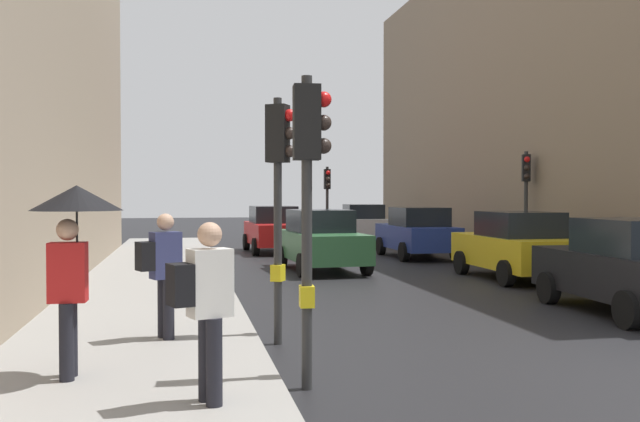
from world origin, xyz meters
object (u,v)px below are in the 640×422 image
object	(u,v)px
traffic_light_near_left	(309,174)
car_dark_suv	(632,267)
traffic_light_near_right	(279,175)
car_yellow_taxi	(516,246)
pedestrian_with_grey_backpack	(163,268)
traffic_light_mid_street	(526,187)
car_blue_van	(417,233)
traffic_light_far_median	(327,192)
pedestrian_with_black_backpack	(206,301)
car_white_compact	(362,223)
car_green_estate	(321,240)
car_red_sedan	(274,229)
pedestrian_with_umbrella	(74,227)

from	to	relation	value
traffic_light_near_left	car_dark_suv	bearing A→B (deg)	28.61
traffic_light_near_right	car_yellow_taxi	size ratio (longest dim) A/B	0.86
car_dark_suv	car_yellow_taxi	world-z (taller)	same
car_yellow_taxi	pedestrian_with_grey_backpack	distance (m)	10.96
traffic_light_mid_street	car_yellow_taxi	xyz separation A→B (m)	(-2.06, -3.36, -1.57)
car_blue_van	traffic_light_far_median	bearing A→B (deg)	111.06
pedestrian_with_black_backpack	car_dark_suv	bearing A→B (deg)	29.88
car_dark_suv	pedestrian_with_grey_backpack	xyz separation A→B (m)	(-8.35, -1.30, 0.29)
pedestrian_with_grey_backpack	pedestrian_with_black_backpack	bearing A→B (deg)	-81.29
car_white_compact	car_blue_van	xyz separation A→B (m)	(-0.08, -7.78, 0.00)
traffic_light_far_median	car_dark_suv	bearing A→B (deg)	-82.97
car_green_estate	car_blue_van	bearing A→B (deg)	39.72
pedestrian_with_black_backpack	pedestrian_with_grey_backpack	size ratio (longest dim) A/B	1.00
car_blue_van	car_green_estate	bearing A→B (deg)	-140.28
pedestrian_with_black_backpack	car_red_sedan	bearing A→B (deg)	80.62
car_green_estate	pedestrian_with_black_backpack	distance (m)	13.35
traffic_light_near_right	pedestrian_with_grey_backpack	size ratio (longest dim) A/B	2.04
traffic_light_far_median	pedestrian_with_black_backpack	distance (m)	22.37
car_red_sedan	pedestrian_with_umbrella	world-z (taller)	pedestrian_with_umbrella
pedestrian_with_grey_backpack	car_green_estate	bearing A→B (deg)	66.26
traffic_light_far_median	car_green_estate	size ratio (longest dim) A/B	0.78
car_white_compact	car_red_sedan	world-z (taller)	same
car_red_sedan	pedestrian_with_grey_backpack	world-z (taller)	pedestrian_with_grey_backpack
traffic_light_far_median	car_dark_suv	world-z (taller)	traffic_light_far_median
car_white_compact	pedestrian_with_umbrella	bearing A→B (deg)	-112.23
pedestrian_with_black_backpack	traffic_light_near_left	bearing A→B (deg)	36.49
pedestrian_with_umbrella	pedestrian_with_grey_backpack	bearing A→B (deg)	65.47
car_red_sedan	pedestrian_with_grey_backpack	size ratio (longest dim) A/B	2.41
car_red_sedan	pedestrian_with_umbrella	distance (m)	18.89
traffic_light_near_left	car_green_estate	bearing A→B (deg)	77.94
car_yellow_taxi	car_red_sedan	bearing A→B (deg)	117.32
traffic_light_near_right	car_white_compact	xyz separation A→B (m)	(6.73, 20.73, -1.61)
car_yellow_taxi	pedestrian_with_black_backpack	xyz separation A→B (m)	(-8.26, -9.80, 0.29)
traffic_light_near_right	car_green_estate	world-z (taller)	traffic_light_near_right
traffic_light_near_right	pedestrian_with_black_backpack	size ratio (longest dim) A/B	2.04
car_white_compact	car_red_sedan	xyz separation A→B (m)	(-4.68, -4.45, 0.00)
traffic_light_near_left	pedestrian_with_black_backpack	world-z (taller)	traffic_light_near_left
traffic_light_near_right	car_white_compact	distance (m)	21.85
traffic_light_far_median	pedestrian_with_umbrella	world-z (taller)	traffic_light_far_median
car_white_compact	pedestrian_with_black_backpack	xyz separation A→B (m)	(-7.91, -23.99, 0.29)
pedestrian_with_umbrella	car_dark_suv	bearing A→B (deg)	19.47
car_white_compact	car_blue_van	size ratio (longest dim) A/B	1.03
traffic_light_mid_street	pedestrian_with_grey_backpack	size ratio (longest dim) A/B	2.01
pedestrian_with_black_backpack	traffic_light_near_right	bearing A→B (deg)	70.20
car_yellow_taxi	pedestrian_with_grey_backpack	world-z (taller)	pedestrian_with_grey_backpack
traffic_light_near_right	traffic_light_far_median	bearing A→B (deg)	75.98
traffic_light_near_right	car_green_estate	distance (m)	10.02
car_yellow_taxi	car_dark_suv	bearing A→B (deg)	-94.34
car_red_sedan	pedestrian_with_black_backpack	xyz separation A→B (m)	(-3.23, -19.54, 0.29)
traffic_light_near_left	traffic_light_mid_street	xyz separation A→B (m)	(9.14, 12.29, 0.02)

